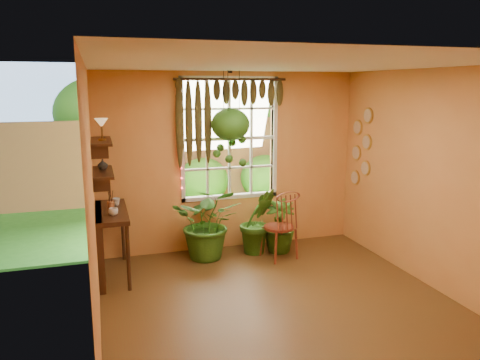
% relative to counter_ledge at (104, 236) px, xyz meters
% --- Properties ---
extents(floor, '(4.50, 4.50, 0.00)m').
position_rel_counter_ledge_xyz_m(floor, '(1.91, -1.60, -0.55)').
color(floor, '#503116').
rests_on(floor, ground).
extents(ceiling, '(4.50, 4.50, 0.00)m').
position_rel_counter_ledge_xyz_m(ceiling, '(1.91, -1.60, 2.15)').
color(ceiling, white).
rests_on(ceiling, wall_back).
extents(wall_back, '(4.00, 0.00, 4.00)m').
position_rel_counter_ledge_xyz_m(wall_back, '(1.91, 0.65, 0.80)').
color(wall_back, '#D9914A').
rests_on(wall_back, floor).
extents(wall_left, '(0.00, 4.50, 4.50)m').
position_rel_counter_ledge_xyz_m(wall_left, '(-0.09, -1.60, 0.80)').
color(wall_left, '#D9914A').
rests_on(wall_left, floor).
extents(wall_right, '(0.00, 4.50, 4.50)m').
position_rel_counter_ledge_xyz_m(wall_right, '(3.91, -1.60, 0.80)').
color(wall_right, '#D9914A').
rests_on(wall_right, floor).
extents(window, '(1.52, 0.10, 1.86)m').
position_rel_counter_ledge_xyz_m(window, '(1.91, 0.68, 1.15)').
color(window, silver).
rests_on(window, wall_back).
extents(valance_vine, '(1.70, 0.12, 1.10)m').
position_rel_counter_ledge_xyz_m(valance_vine, '(1.82, 0.56, 1.73)').
color(valance_vine, '#36190E').
rests_on(valance_vine, window).
extents(string_lights, '(0.03, 0.03, 1.54)m').
position_rel_counter_ledge_xyz_m(string_lights, '(1.15, 0.59, 1.20)').
color(string_lights, '#FF2633').
rests_on(string_lights, window).
extents(wall_plates, '(0.04, 0.32, 1.10)m').
position_rel_counter_ledge_xyz_m(wall_plates, '(3.89, 0.19, 1.00)').
color(wall_plates, '#F5E6C8').
rests_on(wall_plates, wall_right).
extents(counter_ledge, '(0.40, 1.20, 0.90)m').
position_rel_counter_ledge_xyz_m(counter_ledge, '(0.00, 0.00, 0.00)').
color(counter_ledge, '#36190E').
rests_on(counter_ledge, floor).
extents(shelf_lower, '(0.25, 0.90, 0.04)m').
position_rel_counter_ledge_xyz_m(shelf_lower, '(0.03, 0.00, 0.85)').
color(shelf_lower, '#36190E').
rests_on(shelf_lower, wall_left).
extents(shelf_upper, '(0.25, 0.90, 0.04)m').
position_rel_counter_ledge_xyz_m(shelf_upper, '(0.03, 0.00, 1.25)').
color(shelf_upper, '#36190E').
rests_on(shelf_upper, wall_left).
extents(backyard, '(14.00, 10.00, 12.00)m').
position_rel_counter_ledge_xyz_m(backyard, '(2.15, 5.27, 0.73)').
color(backyard, '#205F1B').
rests_on(backyard, ground).
extents(windsor_chair, '(0.54, 0.56, 1.18)m').
position_rel_counter_ledge_xyz_m(windsor_chair, '(2.46, -0.07, -0.21)').
color(windsor_chair, maroon).
rests_on(windsor_chair, floor).
extents(potted_plant_left, '(1.22, 1.14, 1.09)m').
position_rel_counter_ledge_xyz_m(potted_plant_left, '(1.47, 0.24, -0.01)').
color(potted_plant_left, '#1C4612').
rests_on(potted_plant_left, floor).
extents(potted_plant_mid, '(0.58, 0.48, 1.00)m').
position_rel_counter_ledge_xyz_m(potted_plant_mid, '(2.22, 0.24, -0.05)').
color(potted_plant_mid, '#1C4612').
rests_on(potted_plant_mid, floor).
extents(potted_plant_right, '(0.54, 0.54, 0.80)m').
position_rel_counter_ledge_xyz_m(potted_plant_right, '(2.55, 0.20, -0.15)').
color(potted_plant_right, '#1C4612').
rests_on(potted_plant_right, floor).
extents(hanging_basket, '(0.56, 0.56, 1.39)m').
position_rel_counter_ledge_xyz_m(hanging_basket, '(1.85, 0.42, 1.33)').
color(hanging_basket, black).
rests_on(hanging_basket, ceiling).
extents(cup_a, '(0.15, 0.15, 0.09)m').
position_rel_counter_ledge_xyz_m(cup_a, '(0.13, -0.28, 0.39)').
color(cup_a, silver).
rests_on(cup_a, counter_ledge).
extents(cup_b, '(0.14, 0.14, 0.10)m').
position_rel_counter_ledge_xyz_m(cup_b, '(0.19, 0.24, 0.40)').
color(cup_b, beige).
rests_on(cup_b, counter_ledge).
extents(brush_jar, '(0.09, 0.09, 0.32)m').
position_rel_counter_ledge_xyz_m(brush_jar, '(0.11, 0.02, 0.48)').
color(brush_jar, '#964F2B').
rests_on(brush_jar, counter_ledge).
extents(shelf_vase, '(0.16, 0.16, 0.13)m').
position_rel_counter_ledge_xyz_m(shelf_vase, '(0.04, 0.13, 0.93)').
color(shelf_vase, '#B2AD99').
rests_on(shelf_vase, shelf_lower).
extents(tiffany_lamp, '(0.17, 0.17, 0.28)m').
position_rel_counter_ledge_xyz_m(tiffany_lamp, '(0.05, -0.11, 1.47)').
color(tiffany_lamp, brown).
rests_on(tiffany_lamp, shelf_upper).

